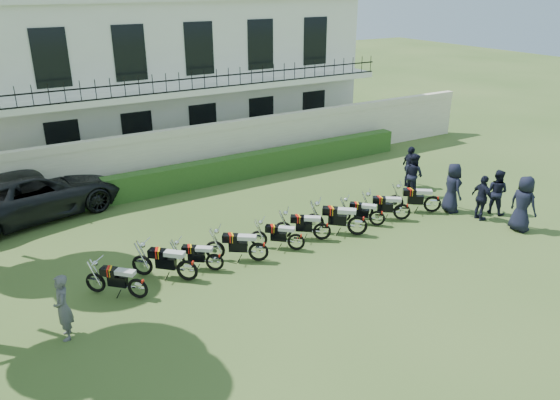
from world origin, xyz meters
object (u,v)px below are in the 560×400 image
Objects in this scene: motorcycle_5 at (322,227)px; suv at (34,194)px; motorcycle_8 at (402,208)px; motorcycle_0 at (137,284)px; officer_1 at (496,192)px; motorcycle_9 at (433,200)px; motorcycle_1 at (187,265)px; motorcycle_4 at (296,238)px; officer_0 at (523,204)px; officer_5 at (410,167)px; officer_2 at (482,198)px; officer_3 at (452,188)px; motorcycle_3 at (258,247)px; motorcycle_7 at (377,215)px; inspector at (63,307)px; motorcycle_6 at (358,221)px; motorcycle_2 at (215,258)px; officer_4 at (413,175)px.

suv is (-7.56, 6.85, 0.37)m from motorcycle_5.
motorcycle_0 is at bearing 127.48° from motorcycle_8.
motorcycle_9 is at bearing 42.46° from officer_1.
motorcycle_5 is (4.69, 0.20, -0.04)m from motorcycle_1.
motorcycle_4 is 0.71× the size of officer_0.
officer_0 is at bearing -162.23° from officer_5.
officer_2 is 0.95× the size of officer_5.
motorcycle_4 is 7.81m from officer_1.
officer_0 is 1.05× the size of officer_3.
motorcycle_9 is 2.25m from officer_1.
officer_0 reaches higher than officer_2.
motorcycle_1 is at bearing 125.12° from motorcycle_3.
motorcycle_7 is 2.47m from motorcycle_9.
inspector is at bearing 131.08° from motorcycle_8.
motorcycle_6 reaches higher than motorcycle_4.
motorcycle_4 is 6.50m from officer_3.
motorcycle_0 is at bearing 133.95° from motorcycle_4.
suv is (-3.76, 6.91, 0.41)m from motorcycle_2.
motorcycle_5 is (2.45, 0.22, -0.02)m from motorcycle_3.
officer_3 is at bearing -47.57° from motorcycle_1.
officer_2 is (5.71, -1.48, 0.35)m from motorcycle_5.
motorcycle_6 is 1.00× the size of motorcycle_9.
motorcycle_2 is 9.62m from officer_2.
motorcycle_1 is 0.91× the size of motorcycle_6.
motorcycle_3 reaches higher than motorcycle_4.
motorcycle_7 is at bearing -56.04° from motorcycle_5.
officer_3 reaches higher than motorcycle_8.
inspector is (-9.29, -0.84, 0.29)m from motorcycle_6.
officer_2 is 0.95× the size of officer_4.
motorcycle_0 is 11.53m from officer_3.
officer_0 reaches higher than inspector.
motorcycle_3 is 7.95m from officer_4.
officer_4 reaches higher than motorcycle_4.
officer_5 is at bearing 0.94° from officer_0.
officer_3 is at bearing 25.37° from officer_2.
suv is 3.70× the size of officer_2.
motorcycle_6 is at bearing 60.99° from officer_0.
motorcycle_2 is at bearing 129.11° from motorcycle_4.
motorcycle_1 is 0.92× the size of motorcycle_9.
motorcycle_3 is 5.74m from inspector.
officer_3 is at bearing -50.39° from motorcycle_6.
motorcycle_4 is (1.35, 0.04, -0.04)m from motorcycle_3.
motorcycle_3 is (3.70, 0.16, 0.03)m from motorcycle_0.
motorcycle_0 is 0.98× the size of motorcycle_2.
inspector is (-5.65, -0.93, 0.33)m from motorcycle_3.
motorcycle_1 reaches higher than motorcycle_4.
motorcycle_3 is 0.98× the size of officer_1.
motorcycle_6 reaches higher than motorcycle_7.
motorcycle_0 is at bearing 177.85° from suv.
motorcycle_9 is at bearing -54.20° from motorcycle_3.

